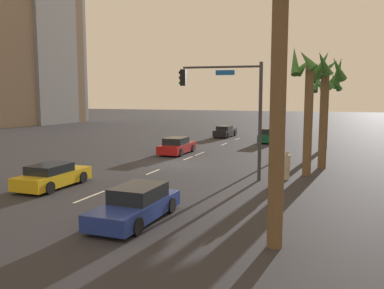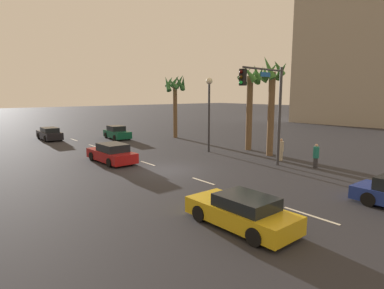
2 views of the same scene
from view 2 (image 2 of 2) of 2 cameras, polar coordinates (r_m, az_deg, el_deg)
name	(u,v)px [view 2 (image 2 of 2)]	position (r m, az deg, el deg)	size (l,w,h in m)	color
ground_plane	(168,170)	(21.28, -4.19, -4.55)	(220.00, 220.00, 0.00)	#28282D
lane_stripe_0	(74,140)	(37.28, -20.18, 0.79)	(2.12, 0.14, 0.01)	silver
lane_stripe_1	(94,146)	(32.24, -17.05, -0.26)	(2.20, 0.14, 0.01)	silver
lane_stripe_2	(130,158)	(25.70, -10.93, -2.31)	(2.33, 0.14, 0.01)	silver
lane_stripe_3	(148,163)	(23.43, -7.86, -3.33)	(1.90, 0.14, 0.01)	silver
lane_stripe_4	(203,181)	(18.60, 1.99, -6.50)	(1.90, 0.14, 0.01)	silver
lane_stripe_5	(311,215)	(14.44, 20.27, -11.72)	(2.51, 0.14, 0.01)	silver
car_0	(49,134)	(38.34, -23.94, 1.73)	(4.70, 1.83, 1.35)	black
car_1	(242,212)	(12.47, 8.79, -11.69)	(4.46, 2.00, 1.27)	gold
car_3	(112,154)	(24.23, -14.06, -1.56)	(4.72, 2.05, 1.40)	maroon
car_4	(117,133)	(36.73, -13.16, 2.03)	(4.06, 1.95, 1.44)	#0F5138
traffic_signal	(269,101)	(21.62, 13.41, 7.59)	(0.87, 4.84, 6.74)	#38383D
streetlamp	(209,100)	(27.47, 3.04, 7.80)	(0.56, 0.56, 6.31)	#2D2D33
pedestrian_0	(281,149)	(24.96, 15.49, -0.81)	(0.56, 0.56, 1.66)	#B2A58C
pedestrian_1	(316,156)	(23.22, 21.12, -1.83)	(0.52, 0.52, 1.65)	#333338
palm_tree_0	(175,90)	(36.59, -2.97, 9.59)	(2.58, 2.79, 7.24)	brown
palm_tree_1	(250,90)	(28.90, 10.32, 9.48)	(2.43, 2.69, 7.48)	brown
palm_tree_2	(272,89)	(26.44, 13.99, 9.47)	(2.51, 2.67, 7.88)	brown
building_2	(369,61)	(63.24, 28.87, 12.77)	(19.12, 16.92, 20.63)	#9E9384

